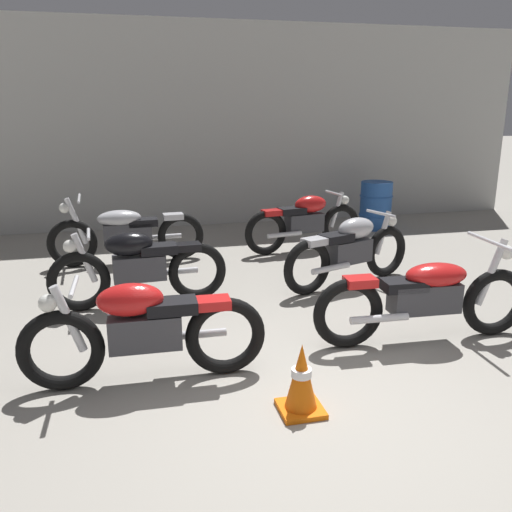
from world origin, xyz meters
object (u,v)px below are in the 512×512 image
Objects in this scene: motorcycle_right_row_2 at (305,221)px; oil_drum at (376,205)px; motorcycle_left_row_0 at (144,329)px; traffic_cone at (301,380)px; motorcycle_right_row_1 at (350,249)px; motorcycle_left_row_1 at (138,266)px; motorcycle_left_row_2 at (127,232)px; motorcycle_right_row_0 at (426,296)px.

oil_drum is (1.73, 1.13, -0.03)m from motorcycle_right_row_2.
oil_drum is (4.32, 4.74, -0.03)m from motorcycle_left_row_0.
motorcycle_right_row_2 is 3.63× the size of traffic_cone.
oil_drum is at bearing 58.75° from motorcycle_right_row_1.
traffic_cone is (-3.23, -5.49, -0.17)m from oil_drum.
motorcycle_right_row_1 is (2.56, 0.10, 0.00)m from motorcycle_left_row_1.
motorcycle_left_row_1 is at bearing -144.71° from motorcycle_right_row_2.
motorcycle_right_row_2 is (2.59, 3.61, 0.00)m from motorcycle_left_row_0.
motorcycle_right_row_2 reaches higher than traffic_cone.
motorcycle_left_row_0 is 0.91× the size of motorcycle_left_row_2.
motorcycle_right_row_1 is 2.23× the size of oil_drum.
oil_drum is (4.40, 1.19, -0.03)m from motorcycle_left_row_2.
motorcycle_left_row_1 and motorcycle_right_row_1 have the same top height.
motorcycle_left_row_0 is 1.01× the size of motorcycle_right_row_2.
oil_drum is (4.29, 2.95, -0.03)m from motorcycle_left_row_1.
oil_drum is (1.70, 4.57, -0.03)m from motorcycle_right_row_0.
motorcycle_right_row_1 is at bearing 2.14° from motorcycle_left_row_1.
motorcycle_right_row_1 is 3.34m from oil_drum.
traffic_cone is (1.06, -2.54, -0.20)m from motorcycle_left_row_1.
traffic_cone is at bearing -120.52° from oil_drum.
motorcycle_left_row_2 is (-0.08, 3.55, -0.01)m from motorcycle_left_row_0.
motorcycle_left_row_2 is 1.11× the size of motorcycle_right_row_2.
motorcycle_right_row_0 is at bearing -51.50° from motorcycle_left_row_2.
motorcycle_right_row_0 is (2.69, -3.38, 0.00)m from motorcycle_left_row_2.
motorcycle_left_row_1 and motorcycle_right_row_2 have the same top height.
motorcycle_left_row_0 and motorcycle_right_row_2 have the same top height.
motorcycle_right_row_0 reaches higher than oil_drum.
motorcycle_left_row_1 is at bearing -177.86° from motorcycle_right_row_1.
motorcycle_left_row_0 is 1.00× the size of motorcycle_left_row_1.
motorcycle_left_row_0 is 3.65× the size of traffic_cone.
traffic_cone is at bearing -67.32° from motorcycle_left_row_1.
motorcycle_left_row_1 is (0.02, 1.80, 0.00)m from motorcycle_left_row_0.
motorcycle_left_row_0 is 2.32× the size of oil_drum.
motorcycle_left_row_2 reaches higher than motorcycle_left_row_0.
motorcycle_left_row_1 is at bearing -145.52° from oil_drum.
motorcycle_left_row_2 is at bearing 105.13° from traffic_cone.
motorcycle_right_row_0 is at bearing -110.42° from oil_drum.
motorcycle_left_row_0 is 6.41m from oil_drum.
motorcycle_right_row_2 is at bearing 70.93° from traffic_cone.
motorcycle_left_row_0 reaches higher than traffic_cone.
motorcycle_right_row_0 is 1.79m from traffic_cone.
motorcycle_left_row_0 is at bearing -176.27° from motorcycle_right_row_0.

